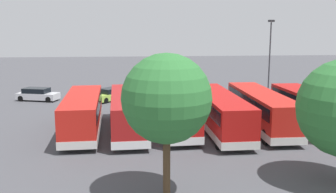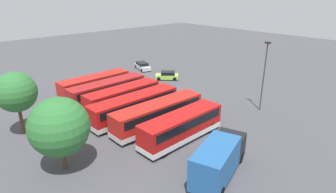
{
  "view_description": "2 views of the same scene",
  "coord_description": "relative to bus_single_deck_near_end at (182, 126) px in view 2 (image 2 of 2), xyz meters",
  "views": [
    {
      "loc": [
        5.31,
        38.92,
        8.14
      ],
      "look_at": [
        1.71,
        2.07,
        1.43
      ],
      "focal_mm": 40.95,
      "sensor_mm": 36.0,
      "label": 1
    },
    {
      "loc": [
        -27.62,
        28.48,
        14.91
      ],
      "look_at": [
        -1.86,
        4.74,
        1.61
      ],
      "focal_mm": 30.27,
      "sensor_mm": 36.0,
      "label": 2
    }
  ],
  "objects": [
    {
      "name": "tree_midleft",
      "position": [
        12.84,
        11.77,
        3.21
      ],
      "size": [
        4.29,
        4.29,
        6.99
      ],
      "color": "#4C3823",
      "rests_on": "ground"
    },
    {
      "name": "bus_single_deck_fifth",
      "position": [
        14.76,
        -0.19,
        0.0
      ],
      "size": [
        3.01,
        11.5,
        2.95
      ],
      "color": "#A51919",
      "rests_on": "ground"
    },
    {
      "name": "ground_plane",
      "position": [
        9.18,
        -9.58,
        -1.62
      ],
      "size": [
        140.0,
        140.0,
        0.0
      ],
      "primitive_type": "plane",
      "color": "#47474C"
    },
    {
      "name": "bus_single_deck_near_end",
      "position": [
        0.0,
        0.0,
        0.0
      ],
      "size": [
        2.84,
        10.24,
        2.95
      ],
      "color": "#B71411",
      "rests_on": "ground"
    },
    {
      "name": "tree_leftmost",
      "position": [
        3.48,
        11.17,
        2.44
      ],
      "size": [
        5.14,
        5.14,
        6.64
      ],
      "color": "#4C3823",
      "rests_on": "ground"
    },
    {
      "name": "car_small_green",
      "position": [
        24.97,
        -14.25,
        -0.92
      ],
      "size": [
        4.86,
        3.02,
        1.43
      ],
      "color": "silver",
      "rests_on": "ground"
    },
    {
      "name": "bus_single_deck_sixth",
      "position": [
        18.27,
        -0.17,
        0.0
      ],
      "size": [
        3.03,
        10.91,
        2.95
      ],
      "color": "red",
      "rests_on": "ground"
    },
    {
      "name": "bus_single_deck_fourth",
      "position": [
        11.14,
        -0.3,
        0.0
      ],
      "size": [
        3.0,
        10.77,
        2.95
      ],
      "color": "#B71411",
      "rests_on": "ground"
    },
    {
      "name": "lamp_post_tall",
      "position": [
        -1.39,
        -13.28,
        3.56
      ],
      "size": [
        0.7,
        0.3,
        8.97
      ],
      "color": "#38383D",
      "rests_on": "ground"
    },
    {
      "name": "bus_single_deck_third",
      "position": [
        7.62,
        0.39,
        0.0
      ],
      "size": [
        2.79,
        11.96,
        2.95
      ],
      "color": "#B71411",
      "rests_on": "ground"
    },
    {
      "name": "box_truck_blue",
      "position": [
        -6.45,
        2.05,
        0.09
      ],
      "size": [
        4.73,
        7.91,
        3.2
      ],
      "color": "#235999",
      "rests_on": "ground"
    },
    {
      "name": "car_hatchback_silver",
      "position": [
        16.84,
        -13.41,
        -0.92
      ],
      "size": [
        4.05,
        4.1,
        1.43
      ],
      "color": "#A5D14C",
      "rests_on": "ground"
    },
    {
      "name": "bus_single_deck_second",
      "position": [
        3.98,
        -0.23,
        0.0
      ],
      "size": [
        2.68,
        11.83,
        2.95
      ],
      "color": "red",
      "rests_on": "ground"
    }
  ]
}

